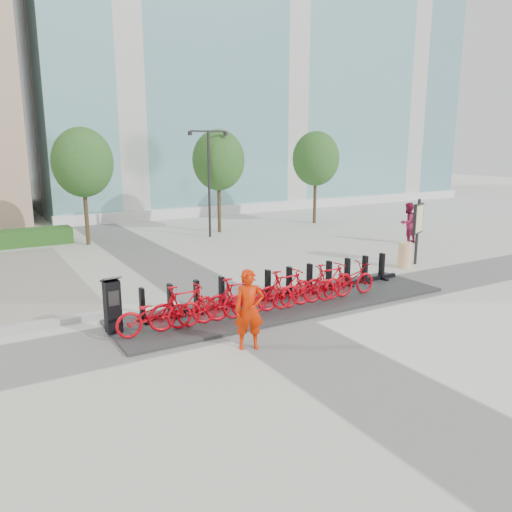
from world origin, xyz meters
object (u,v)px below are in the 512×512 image
bike_0 (154,313)px  construction_barrel (405,255)px  worker_red (249,310)px  pedestrian (408,223)px  kiosk (112,305)px  map_sign (418,221)px

bike_0 → construction_barrel: bike_0 is taller
bike_0 → construction_barrel: size_ratio=1.98×
worker_red → pedestrian: size_ratio=0.96×
kiosk → map_sign: bearing=3.7°
bike_0 → map_sign: bearing=-79.2°
bike_0 → worker_red: (1.54, -1.68, 0.32)m
bike_0 → worker_red: worker_red is taller
kiosk → map_sign: 11.69m
kiosk → worker_red: bearing=-47.3°
bike_0 → map_sign: 10.99m
construction_barrel → map_sign: 1.38m
kiosk → construction_barrel: kiosk is taller
construction_barrel → worker_red: bearing=-157.2°
worker_red → pedestrian: 13.85m
worker_red → construction_barrel: worker_red is taller
kiosk → worker_red: worker_red is taller
pedestrian → worker_red: bearing=23.3°
bike_0 → map_sign: size_ratio=0.75×
kiosk → bike_0: bearing=-37.9°
kiosk → pedestrian: pedestrian is taller
kiosk → worker_red: size_ratio=0.77×
bike_0 → map_sign: map_sign is taller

